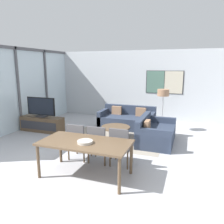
{
  "coord_description": "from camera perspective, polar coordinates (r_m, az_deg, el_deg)",
  "views": [
    {
      "loc": [
        2.11,
        -2.81,
        2.18
      ],
      "look_at": [
        0.15,
        2.65,
        0.95
      ],
      "focal_mm": 35.0,
      "sensor_mm": 36.0,
      "label": 1
    }
  ],
  "objects": [
    {
      "name": "dining_chair_centre",
      "position": [
        4.99,
        -3.55,
        -7.79
      ],
      "size": [
        0.46,
        0.46,
        0.88
      ],
      "color": "#4C4C51",
      "rests_on": "ground_plane"
    },
    {
      "name": "sofa_side",
      "position": [
        6.46,
        10.89,
        -5.54
      ],
      "size": [
        0.95,
        1.58,
        0.76
      ],
      "rotation": [
        0.0,
        0.0,
        1.57
      ],
      "color": "#2D384C",
      "rests_on": "ground_plane"
    },
    {
      "name": "fruit_bowl",
      "position": [
        4.26,
        -7.06,
        -7.71
      ],
      "size": [
        0.3,
        0.3,
        0.05
      ],
      "color": "#B7B2A8",
      "rests_on": "dining_table"
    },
    {
      "name": "ground_plane",
      "position": [
        4.14,
        -15.5,
        -20.29
      ],
      "size": [
        24.0,
        24.0,
        0.0
      ],
      "primitive_type": "plane",
      "color": "#B2B2B7"
    },
    {
      "name": "sofa_main",
      "position": [
        7.88,
        4.05,
        -2.15
      ],
      "size": [
        1.93,
        0.95,
        0.76
      ],
      "color": "#2D384C",
      "rests_on": "ground_plane"
    },
    {
      "name": "coffee_table",
      "position": [
        6.66,
        0.96,
        -4.6
      ],
      "size": [
        0.87,
        0.87,
        0.37
      ],
      "color": "brown",
      "rests_on": "ground_plane"
    },
    {
      "name": "area_rug",
      "position": [
        6.75,
        0.95,
        -6.86
      ],
      "size": [
        2.88,
        2.0,
        0.01
      ],
      "color": "gray",
      "rests_on": "ground_plane"
    },
    {
      "name": "window_wall_left",
      "position": [
        8.04,
        -23.46,
        6.37
      ],
      "size": [
        0.07,
        6.07,
        2.8
      ],
      "color": "silver",
      "rests_on": "ground_plane"
    },
    {
      "name": "dining_chair_right",
      "position": [
        4.83,
        2.22,
        -8.45
      ],
      "size": [
        0.46,
        0.46,
        0.88
      ],
      "color": "#4C4C51",
      "rests_on": "ground_plane"
    },
    {
      "name": "wall_back",
      "position": [
        9.16,
        6.63,
        7.02
      ],
      "size": [
        7.75,
        0.09,
        2.8
      ],
      "color": "silver",
      "rests_on": "ground_plane"
    },
    {
      "name": "floor_lamp",
      "position": [
        7.43,
        13.21,
        4.26
      ],
      "size": [
        0.38,
        0.38,
        1.43
      ],
      "color": "#2D2D33",
      "rests_on": "ground_plane"
    },
    {
      "name": "dining_table",
      "position": [
        4.37,
        -7.01,
        -8.53
      ],
      "size": [
        1.79,
        0.9,
        0.72
      ],
      "color": "brown",
      "rests_on": "ground_plane"
    },
    {
      "name": "television",
      "position": [
        7.65,
        -18.05,
        1.16
      ],
      "size": [
        1.06,
        0.2,
        0.67
      ],
      "color": "#2D2D33",
      "rests_on": "tv_console"
    },
    {
      "name": "dining_chair_left",
      "position": [
        5.2,
        -8.8,
        -7.05
      ],
      "size": [
        0.46,
        0.46,
        0.88
      ],
      "color": "#4C4C51",
      "rests_on": "ground_plane"
    },
    {
      "name": "tv_console",
      "position": [
        7.77,
        -17.79,
        -3.02
      ],
      "size": [
        1.51,
        0.44,
        0.5
      ],
      "color": "brown",
      "rests_on": "ground_plane"
    }
  ]
}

